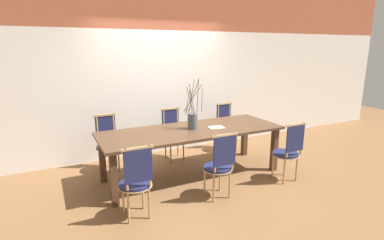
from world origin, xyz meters
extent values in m
plane|color=brown|center=(0.00, 0.00, 0.00)|extent=(16.00, 16.00, 0.00)
cube|color=silver|center=(0.00, 1.35, 1.15)|extent=(12.00, 0.06, 2.31)
cube|color=#9E5138|center=(0.00, 1.35, 2.75)|extent=(12.00, 0.06, 0.89)
cube|color=#4C3321|center=(0.00, 0.00, 0.74)|extent=(2.84, 1.03, 0.04)
cube|color=#4C3321|center=(-1.31, -0.41, 0.36)|extent=(0.09, 0.09, 0.72)
cube|color=#4C3321|center=(1.31, -0.41, 0.36)|extent=(0.09, 0.09, 0.72)
cube|color=#4C3321|center=(-1.31, 0.41, 0.36)|extent=(0.09, 0.09, 0.72)
cube|color=#4C3321|center=(1.31, 0.41, 0.36)|extent=(0.09, 0.09, 0.72)
cylinder|color=#1E234C|center=(-1.14, -0.78, 0.43)|extent=(0.38, 0.38, 0.04)
cylinder|color=tan|center=(-1.14, -0.78, 0.40)|extent=(0.41, 0.41, 0.01)
cylinder|color=tan|center=(-1.26, -0.65, 0.20)|extent=(0.03, 0.03, 0.41)
cylinder|color=tan|center=(-1.01, -0.65, 0.20)|extent=(0.03, 0.03, 0.41)
cylinder|color=tan|center=(-1.26, -0.90, 0.20)|extent=(0.03, 0.03, 0.41)
cylinder|color=tan|center=(-1.01, -0.90, 0.20)|extent=(0.03, 0.03, 0.41)
cylinder|color=tan|center=(-1.27, -0.94, 0.69)|extent=(0.03, 0.03, 0.49)
cylinder|color=tan|center=(-1.00, -0.94, 0.69)|extent=(0.03, 0.03, 0.49)
cube|color=#1E234C|center=(-1.14, -0.94, 0.71)|extent=(0.32, 0.02, 0.39)
cube|color=tan|center=(-1.14, -0.94, 0.92)|extent=(0.36, 0.03, 0.03)
cylinder|color=#1E234C|center=(0.00, -0.78, 0.43)|extent=(0.38, 0.38, 0.04)
cylinder|color=tan|center=(0.00, -0.78, 0.40)|extent=(0.41, 0.41, 0.01)
cylinder|color=tan|center=(-0.13, -0.65, 0.20)|extent=(0.03, 0.03, 0.41)
cylinder|color=tan|center=(0.12, -0.65, 0.20)|extent=(0.03, 0.03, 0.41)
cylinder|color=tan|center=(-0.13, -0.90, 0.20)|extent=(0.03, 0.03, 0.41)
cylinder|color=tan|center=(0.12, -0.90, 0.20)|extent=(0.03, 0.03, 0.41)
cylinder|color=tan|center=(-0.14, -0.94, 0.69)|extent=(0.03, 0.03, 0.49)
cylinder|color=tan|center=(0.13, -0.94, 0.69)|extent=(0.03, 0.03, 0.49)
cube|color=#1E234C|center=(0.00, -0.94, 0.71)|extent=(0.32, 0.02, 0.39)
cube|color=tan|center=(0.00, -0.94, 0.92)|extent=(0.36, 0.03, 0.03)
cylinder|color=#1E234C|center=(1.21, -0.78, 0.43)|extent=(0.38, 0.38, 0.04)
cylinder|color=tan|center=(1.21, -0.78, 0.40)|extent=(0.41, 0.41, 0.01)
cylinder|color=tan|center=(1.08, -0.65, 0.20)|extent=(0.03, 0.03, 0.41)
cylinder|color=tan|center=(1.33, -0.65, 0.20)|extent=(0.03, 0.03, 0.41)
cylinder|color=tan|center=(1.08, -0.90, 0.20)|extent=(0.03, 0.03, 0.41)
cylinder|color=tan|center=(1.33, -0.90, 0.20)|extent=(0.03, 0.03, 0.41)
cylinder|color=tan|center=(1.08, -0.94, 0.69)|extent=(0.03, 0.03, 0.49)
cylinder|color=tan|center=(1.34, -0.94, 0.69)|extent=(0.03, 0.03, 0.49)
cube|color=#1E234C|center=(1.21, -0.94, 0.71)|extent=(0.32, 0.02, 0.39)
cube|color=tan|center=(1.21, -0.94, 0.92)|extent=(0.36, 0.03, 0.03)
cylinder|color=#1E234C|center=(-1.14, 0.78, 0.43)|extent=(0.38, 0.38, 0.04)
cylinder|color=tan|center=(-1.14, 0.78, 0.40)|extent=(0.41, 0.41, 0.01)
cylinder|color=tan|center=(-1.02, 0.65, 0.20)|extent=(0.03, 0.03, 0.41)
cylinder|color=tan|center=(-1.27, 0.65, 0.20)|extent=(0.03, 0.03, 0.41)
cylinder|color=tan|center=(-1.02, 0.90, 0.20)|extent=(0.03, 0.03, 0.41)
cylinder|color=tan|center=(-1.27, 0.90, 0.20)|extent=(0.03, 0.03, 0.41)
cylinder|color=tan|center=(-1.01, 0.94, 0.69)|extent=(0.03, 0.03, 0.49)
cylinder|color=tan|center=(-1.27, 0.94, 0.69)|extent=(0.03, 0.03, 0.49)
cube|color=#1E234C|center=(-1.14, 0.94, 0.71)|extent=(0.32, 0.02, 0.39)
cube|color=tan|center=(-1.14, 0.94, 0.92)|extent=(0.36, 0.03, 0.03)
cylinder|color=#1E234C|center=(0.02, 0.78, 0.43)|extent=(0.38, 0.38, 0.04)
cylinder|color=tan|center=(0.02, 0.78, 0.40)|extent=(0.41, 0.41, 0.01)
cylinder|color=tan|center=(0.15, 0.65, 0.20)|extent=(0.03, 0.03, 0.41)
cylinder|color=tan|center=(-0.10, 0.65, 0.20)|extent=(0.03, 0.03, 0.41)
cylinder|color=tan|center=(0.15, 0.90, 0.20)|extent=(0.03, 0.03, 0.41)
cylinder|color=tan|center=(-0.10, 0.90, 0.20)|extent=(0.03, 0.03, 0.41)
cylinder|color=tan|center=(0.16, 0.94, 0.69)|extent=(0.03, 0.03, 0.49)
cylinder|color=tan|center=(-0.11, 0.94, 0.69)|extent=(0.03, 0.03, 0.49)
cube|color=#1E234C|center=(0.02, 0.94, 0.71)|extent=(0.32, 0.02, 0.39)
cube|color=tan|center=(0.02, 0.94, 0.92)|extent=(0.36, 0.03, 0.03)
cylinder|color=#1E234C|center=(1.18, 0.78, 0.43)|extent=(0.38, 0.38, 0.04)
cylinder|color=tan|center=(1.18, 0.78, 0.40)|extent=(0.41, 0.41, 0.01)
cylinder|color=tan|center=(1.30, 0.65, 0.20)|extent=(0.03, 0.03, 0.41)
cylinder|color=tan|center=(1.05, 0.65, 0.20)|extent=(0.03, 0.03, 0.41)
cylinder|color=tan|center=(1.30, 0.90, 0.20)|extent=(0.03, 0.03, 0.41)
cylinder|color=tan|center=(1.05, 0.90, 0.20)|extent=(0.03, 0.03, 0.41)
cylinder|color=tan|center=(1.31, 0.94, 0.69)|extent=(0.03, 0.03, 0.49)
cylinder|color=tan|center=(1.04, 0.94, 0.69)|extent=(0.03, 0.03, 0.49)
cube|color=#1E234C|center=(1.18, 0.94, 0.71)|extent=(0.32, 0.02, 0.39)
cube|color=tan|center=(1.18, 0.94, 0.92)|extent=(0.36, 0.03, 0.03)
cylinder|color=#4C5156|center=(0.02, 0.02, 0.89)|extent=(0.15, 0.15, 0.24)
cylinder|color=#473828|center=(0.10, 0.00, 1.28)|extent=(0.07, 0.16, 0.55)
cylinder|color=#473828|center=(-0.03, 0.09, 1.20)|extent=(0.14, 0.11, 0.39)
cylinder|color=#473828|center=(0.01, 0.10, 1.18)|extent=(0.15, 0.04, 0.36)
cylinder|color=#473828|center=(0.03, 0.07, 1.27)|extent=(0.10, 0.02, 0.52)
cylinder|color=#473828|center=(0.07, 0.09, 1.28)|extent=(0.15, 0.11, 0.54)
cylinder|color=#473828|center=(-0.04, -0.01, 1.22)|extent=(0.09, 0.12, 0.42)
cylinder|color=#473828|center=(-0.01, -0.01, 1.24)|extent=(0.08, 0.06, 0.47)
cylinder|color=#473828|center=(0.15, -0.04, 1.21)|extent=(0.14, 0.26, 0.41)
cylinder|color=#473828|center=(-0.01, 0.02, 1.18)|extent=(0.02, 0.06, 0.36)
cylinder|color=#473828|center=(0.09, 0.15, 1.22)|extent=(0.26, 0.15, 0.44)
cube|color=beige|center=(0.38, -0.10, 0.77)|extent=(0.26, 0.21, 0.02)
camera|label=1|loc=(-1.98, -4.00, 2.00)|focal=28.00mm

